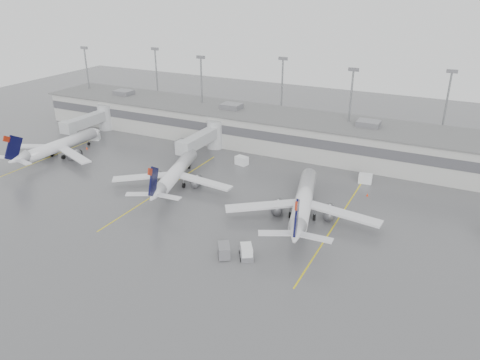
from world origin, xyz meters
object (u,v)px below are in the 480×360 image
at_px(jet_mid_left, 175,173).
at_px(baggage_tug, 246,253).
at_px(jet_far_left, 58,146).
at_px(jet_mid_right, 303,202).

xyz_separation_m(jet_mid_left, baggage_tug, (24.58, -17.54, -2.03)).
relative_size(jet_mid_left, baggage_tug, 7.48).
relative_size(jet_far_left, jet_mid_right, 0.93).
bearing_deg(jet_far_left, baggage_tug, -16.73).
bearing_deg(jet_mid_left, jet_mid_right, -18.34).
distance_m(jet_far_left, baggage_tug, 61.82).
height_order(jet_far_left, jet_mid_right, jet_mid_right).
distance_m(jet_far_left, jet_mid_left, 34.16).
bearing_deg(jet_mid_left, jet_far_left, 161.67).
bearing_deg(jet_far_left, jet_mid_right, -1.50).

